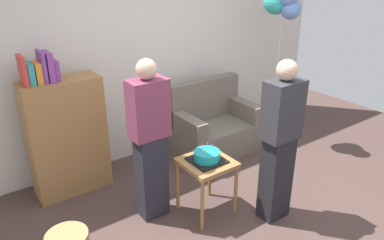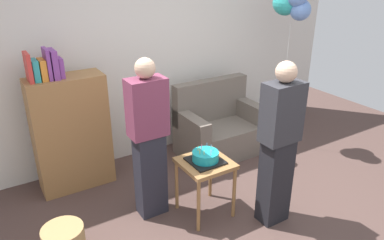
# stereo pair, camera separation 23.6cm
# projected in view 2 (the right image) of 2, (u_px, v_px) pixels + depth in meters

# --- Properties ---
(ground_plane) EXTENTS (8.00, 8.00, 0.00)m
(ground_plane) POSITION_uv_depth(u_px,v_px,m) (244.00, 231.00, 3.57)
(ground_plane) COLOR #4C3833
(wall_back) EXTENTS (6.00, 0.10, 2.70)m
(wall_back) POSITION_uv_depth(u_px,v_px,m) (147.00, 52.00, 4.64)
(wall_back) COLOR silver
(wall_back) RESTS_ON ground_plane
(couch) EXTENTS (1.10, 0.70, 0.96)m
(couch) POSITION_uv_depth(u_px,v_px,m) (219.00, 128.00, 4.95)
(couch) COLOR #6B6056
(couch) RESTS_ON ground_plane
(bookshelf) EXTENTS (0.80, 0.36, 1.61)m
(bookshelf) POSITION_uv_depth(u_px,v_px,m) (71.00, 131.00, 4.07)
(bookshelf) COLOR olive
(bookshelf) RESTS_ON ground_plane
(side_table) EXTENTS (0.48, 0.48, 0.60)m
(side_table) POSITION_uv_depth(u_px,v_px,m) (205.00, 170.00, 3.64)
(side_table) COLOR olive
(side_table) RESTS_ON ground_plane
(birthday_cake) EXTENTS (0.32, 0.32, 0.17)m
(birthday_cake) POSITION_uv_depth(u_px,v_px,m) (205.00, 157.00, 3.59)
(birthday_cake) COLOR black
(birthday_cake) RESTS_ON side_table
(person_blowing_candles) EXTENTS (0.36, 0.22, 1.63)m
(person_blowing_candles) POSITION_uv_depth(u_px,v_px,m) (149.00, 139.00, 3.53)
(person_blowing_candles) COLOR #23232D
(person_blowing_candles) RESTS_ON ground_plane
(person_holding_cake) EXTENTS (0.36, 0.22, 1.63)m
(person_holding_cake) POSITION_uv_depth(u_px,v_px,m) (279.00, 145.00, 3.42)
(person_holding_cake) COLOR black
(person_holding_cake) RESTS_ON ground_plane
(handbag) EXTENTS (0.28, 0.14, 0.20)m
(handbag) POSITION_uv_depth(u_px,v_px,m) (284.00, 158.00, 4.68)
(handbag) COLOR #473328
(handbag) RESTS_ON ground_plane
(balloon_bunch) EXTENTS (0.39, 0.46, 2.14)m
(balloon_bunch) POSITION_uv_depth(u_px,v_px,m) (292.00, 1.00, 4.51)
(balloon_bunch) COLOR silver
(balloon_bunch) RESTS_ON ground_plane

